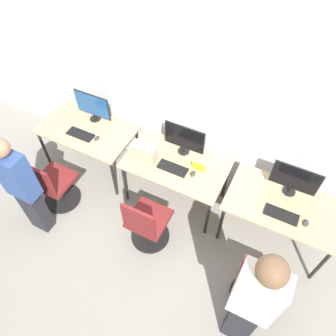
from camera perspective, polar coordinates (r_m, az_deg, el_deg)
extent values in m
plane|color=gray|center=(4.34, -0.87, -8.60)|extent=(20.00, 20.00, 0.00)
cube|color=silver|center=(3.77, 4.91, 12.57)|extent=(12.00, 0.05, 2.80)
cube|color=tan|center=(4.46, -14.02, 6.52)|extent=(1.24, 0.73, 0.02)
cylinder|color=black|center=(4.89, -20.67, 3.05)|extent=(0.04, 0.04, 0.70)
cylinder|color=black|center=(4.31, -9.41, -1.82)|extent=(0.04, 0.04, 0.70)
cylinder|color=black|center=(5.17, -16.35, 7.75)|extent=(0.04, 0.04, 0.70)
cylinder|color=black|center=(4.63, -5.27, 3.72)|extent=(0.04, 0.04, 0.70)
cylinder|color=black|center=(4.56, -12.53, 8.40)|extent=(0.15, 0.15, 0.01)
cylinder|color=black|center=(4.53, -12.62, 8.78)|extent=(0.04, 0.04, 0.07)
cube|color=black|center=(4.41, -13.02, 10.67)|extent=(0.51, 0.01, 0.34)
cube|color=navy|center=(4.41, -13.08, 10.60)|extent=(0.49, 0.01, 0.32)
cube|color=black|center=(4.38, -14.99, 5.70)|extent=(0.36, 0.14, 0.02)
ellipsoid|color=#333333|center=(4.27, -12.29, 5.07)|extent=(0.06, 0.09, 0.03)
cylinder|color=black|center=(4.70, -17.81, -5.05)|extent=(0.48, 0.48, 0.03)
cylinder|color=black|center=(4.54, -18.43, -3.60)|extent=(0.04, 0.04, 0.38)
cube|color=maroon|center=(4.37, -19.12, -1.97)|extent=(0.44, 0.44, 0.05)
cube|color=maroon|center=(4.12, -21.70, -1.93)|extent=(0.40, 0.04, 0.44)
cube|color=#232328|center=(4.28, -22.06, -6.67)|extent=(0.25, 0.16, 0.73)
cube|color=navy|center=(3.77, -25.08, -1.11)|extent=(0.36, 0.20, 0.63)
cube|color=tan|center=(3.94, 1.42, 0.73)|extent=(1.24, 0.73, 0.02)
cylinder|color=black|center=(4.24, -7.48, -2.65)|extent=(0.04, 0.04, 0.70)
cylinder|color=black|center=(3.95, 6.85, -8.62)|extent=(0.04, 0.04, 0.70)
cylinder|color=black|center=(4.56, -3.42, 3.03)|extent=(0.04, 0.04, 0.70)
cylinder|color=black|center=(4.30, 10.00, -2.08)|extent=(0.04, 0.04, 0.70)
cylinder|color=black|center=(4.05, 2.73, 2.98)|extent=(0.15, 0.15, 0.01)
cylinder|color=black|center=(4.02, 2.75, 3.37)|extent=(0.04, 0.04, 0.07)
cube|color=black|center=(3.88, 2.89, 5.33)|extent=(0.51, 0.01, 0.34)
cube|color=black|center=(3.87, 2.83, 5.25)|extent=(0.49, 0.01, 0.32)
cube|color=black|center=(3.86, 0.82, -0.01)|extent=(0.36, 0.14, 0.02)
ellipsoid|color=#333333|center=(3.82, 4.35, -0.99)|extent=(0.06, 0.09, 0.03)
cylinder|color=black|center=(4.20, -3.10, -11.64)|extent=(0.48, 0.48, 0.03)
cylinder|color=black|center=(4.02, -3.22, -10.31)|extent=(0.04, 0.04, 0.38)
cube|color=maroon|center=(3.83, -3.37, -8.78)|extent=(0.44, 0.44, 0.05)
cube|color=maroon|center=(3.54, -5.14, -9.32)|extent=(0.40, 0.04, 0.44)
cube|color=tan|center=(3.81, 19.56, -6.11)|extent=(1.24, 0.73, 0.02)
cylinder|color=black|center=(3.94, 9.17, -9.53)|extent=(0.04, 0.04, 0.70)
cylinder|color=black|center=(4.02, 24.96, -15.13)|extent=(0.04, 0.04, 0.70)
cylinder|color=black|center=(4.29, 12.12, -2.88)|extent=(0.04, 0.04, 0.70)
cylinder|color=black|center=(4.36, 26.37, -8.07)|extent=(0.04, 0.04, 0.70)
cylinder|color=black|center=(3.91, 20.29, -3.81)|extent=(0.15, 0.15, 0.01)
cylinder|color=black|center=(3.88, 20.46, -3.46)|extent=(0.04, 0.04, 0.07)
cube|color=black|center=(3.74, 21.28, -1.68)|extent=(0.51, 0.01, 0.34)
cube|color=black|center=(3.73, 21.26, -1.77)|extent=(0.49, 0.01, 0.32)
cube|color=black|center=(3.70, 19.12, -7.66)|extent=(0.36, 0.14, 0.02)
ellipsoid|color=#333333|center=(3.73, 22.87, -8.83)|extent=(0.06, 0.09, 0.03)
cylinder|color=black|center=(4.02, 14.22, -20.74)|extent=(0.48, 0.48, 0.03)
cylinder|color=black|center=(3.83, 14.85, -19.76)|extent=(0.04, 0.04, 0.38)
cube|color=maroon|center=(3.63, 15.56, -18.63)|extent=(0.44, 0.44, 0.05)
cube|color=maroon|center=(3.33, 15.47, -20.18)|extent=(0.40, 0.04, 0.44)
cube|color=#232328|center=(3.51, 12.47, -24.47)|extent=(0.25, 0.16, 0.82)
cube|color=silver|center=(2.79, 15.29, -20.47)|extent=(0.36, 0.20, 0.71)
sphere|color=brown|center=(2.37, 17.73, -16.78)|extent=(0.23, 0.23, 0.23)
cube|color=tan|center=(3.90, -4.18, 2.66)|extent=(0.30, 0.14, 0.22)
torus|color=tan|center=(3.80, -4.29, 3.95)|extent=(0.18, 0.18, 0.01)
cube|color=yellow|center=(3.85, 5.32, 0.20)|extent=(0.16, 0.03, 0.08)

